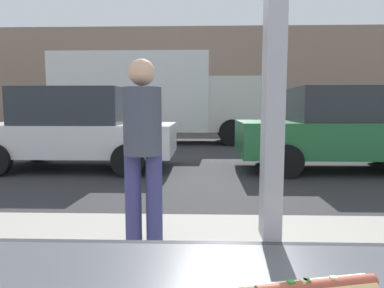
{
  "coord_description": "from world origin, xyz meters",
  "views": [
    {
      "loc": [
        -0.19,
        -0.85,
        1.35
      ],
      "look_at": [
        -0.31,
        3.06,
        0.92
      ],
      "focal_mm": 32.19,
      "sensor_mm": 36.0,
      "label": 1
    }
  ],
  "objects_px": {
    "box_truck": "(152,96)",
    "pedestrian": "(143,143)",
    "parked_car_white": "(76,128)",
    "parked_car_green": "(341,129)"
  },
  "relations": [
    {
      "from": "parked_car_green",
      "to": "pedestrian",
      "type": "bearing_deg",
      "value": -127.43
    },
    {
      "from": "parked_car_white",
      "to": "parked_car_green",
      "type": "xyz_separation_m",
      "value": [
        5.62,
        -0.0,
        0.0
      ]
    },
    {
      "from": "parked_car_green",
      "to": "pedestrian",
      "type": "height_order",
      "value": "pedestrian"
    },
    {
      "from": "parked_car_green",
      "to": "box_truck",
      "type": "distance_m",
      "value": 7.25
    },
    {
      "from": "parked_car_white",
      "to": "pedestrian",
      "type": "relative_size",
      "value": 2.56
    },
    {
      "from": "parked_car_green",
      "to": "pedestrian",
      "type": "xyz_separation_m",
      "value": [
        -3.4,
        -4.44,
        0.17
      ]
    },
    {
      "from": "box_truck",
      "to": "pedestrian",
      "type": "relative_size",
      "value": 4.44
    },
    {
      "from": "parked_car_green",
      "to": "parked_car_white",
      "type": "bearing_deg",
      "value": 180.0
    },
    {
      "from": "box_truck",
      "to": "pedestrian",
      "type": "distance_m",
      "value": 9.95
    },
    {
      "from": "parked_car_white",
      "to": "pedestrian",
      "type": "xyz_separation_m",
      "value": [
        2.22,
        -4.44,
        0.17
      ]
    }
  ]
}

